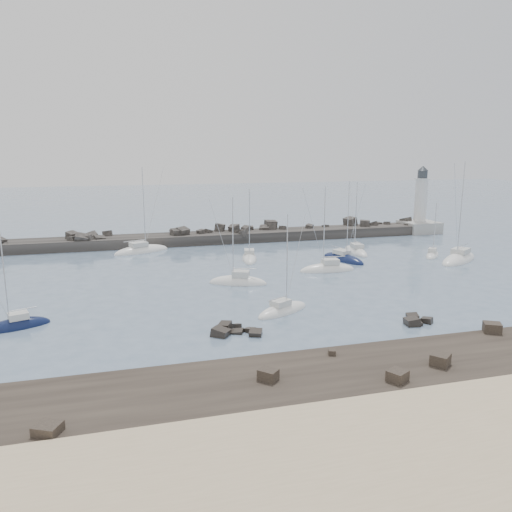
{
  "coord_description": "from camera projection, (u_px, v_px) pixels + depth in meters",
  "views": [
    {
      "loc": [
        -14.08,
        -53.67,
        17.19
      ],
      "look_at": [
        3.99,
        12.0,
        2.61
      ],
      "focal_mm": 35.0,
      "sensor_mm": 36.0,
      "label": 1
    }
  ],
  "objects": [
    {
      "name": "sailboat_5",
      "position": [
        249.0,
        259.0,
        79.36
      ],
      "size": [
        4.0,
        7.99,
        12.23
      ],
      "color": "white",
      "rests_on": "ground"
    },
    {
      "name": "sailboat_8",
      "position": [
        327.0,
        270.0,
        71.97
      ],
      "size": [
        8.39,
        3.06,
        13.21
      ],
      "color": "white",
      "rests_on": "ground"
    },
    {
      "name": "lighthouse",
      "position": [
        420.0,
        218.0,
        105.22
      ],
      "size": [
        7.0,
        7.0,
        14.6
      ],
      "color": "#9E9E99",
      "rests_on": "ground"
    },
    {
      "name": "sailboat_2",
      "position": [
        16.0,
        326.0,
        49.02
      ],
      "size": [
        6.76,
        4.05,
        10.46
      ],
      "color": "#0F193F",
      "rests_on": "ground"
    },
    {
      "name": "ground",
      "position": [
        250.0,
        301.0,
        57.85
      ],
      "size": [
        400.0,
        400.0,
        0.0
      ],
      "primitive_type": "plane",
      "color": "slate",
      "rests_on": "ground"
    },
    {
      "name": "breakwater",
      "position": [
        158.0,
        243.0,
        91.68
      ],
      "size": [
        115.0,
        7.11,
        4.93
      ],
      "color": "#2C2927",
      "rests_on": "ground"
    },
    {
      "name": "sailboat_4",
      "position": [
        238.0,
        283.0,
        65.06
      ],
      "size": [
        7.96,
        5.08,
        12.35
      ],
      "color": "white",
      "rests_on": "ground"
    },
    {
      "name": "sailboat_7",
      "position": [
        343.0,
        259.0,
        78.96
      ],
      "size": [
        5.21,
        8.97,
        13.52
      ],
      "color": "#0F193F",
      "rests_on": "ground"
    },
    {
      "name": "rock_cluster_far",
      "position": [
        415.0,
        322.0,
        50.44
      ],
      "size": [
        3.34,
        3.61,
        1.44
      ],
      "color": "black",
      "rests_on": "ground"
    },
    {
      "name": "sailboat_3",
      "position": [
        142.0,
        251.0,
        85.17
      ],
      "size": [
        10.25,
        6.51,
        15.47
      ],
      "color": "white",
      "rests_on": "ground"
    },
    {
      "name": "sailboat_6",
      "position": [
        283.0,
        311.0,
        53.74
      ],
      "size": [
        7.39,
        5.43,
        11.47
      ],
      "color": "white",
      "rests_on": "ground"
    },
    {
      "name": "sailboat_11",
      "position": [
        432.0,
        256.0,
        81.75
      ],
      "size": [
        5.31,
        5.58,
        9.58
      ],
      "color": "white",
      "rests_on": "ground"
    },
    {
      "name": "sailboat_10",
      "position": [
        459.0,
        260.0,
        78.45
      ],
      "size": [
        10.68,
        8.49,
        16.7
      ],
      "color": "white",
      "rests_on": "ground"
    },
    {
      "name": "sailboat_9",
      "position": [
        356.0,
        252.0,
        84.54
      ],
      "size": [
        3.12,
        8.26,
        12.9
      ],
      "color": "white",
      "rests_on": "ground"
    },
    {
      "name": "rock_shelf",
      "position": [
        323.0,
        385.0,
        37.06
      ],
      "size": [
        140.0,
        12.49,
        2.01
      ],
      "color": "#2A221D",
      "rests_on": "ground"
    },
    {
      "name": "sand_strip",
      "position": [
        397.0,
        466.0,
        27.68
      ],
      "size": [
        140.0,
        14.0,
        1.0
      ],
      "primitive_type": "cube",
      "color": "beige",
      "rests_on": "ground"
    },
    {
      "name": "rock_cluster_near",
      "position": [
        233.0,
        333.0,
        47.55
      ],
      "size": [
        5.15,
        3.84,
        1.66
      ],
      "color": "black",
      "rests_on": "ground"
    }
  ]
}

